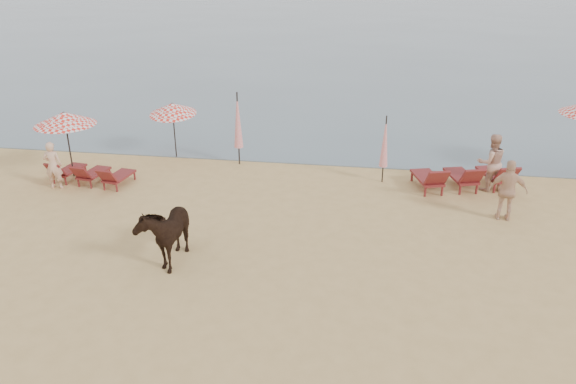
# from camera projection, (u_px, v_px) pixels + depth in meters

# --- Properties ---
(ground) EXTENTS (120.00, 120.00, 0.00)m
(ground) POSITION_uv_depth(u_px,v_px,m) (250.00, 345.00, 10.96)
(ground) COLOR tan
(ground) RESTS_ON ground
(lounger_cluster_left) EXTENTS (2.64, 1.79, 0.54)m
(lounger_cluster_left) POSITION_uv_depth(u_px,v_px,m) (90.00, 173.00, 18.27)
(lounger_cluster_left) COLOR maroon
(lounger_cluster_left) RESTS_ON ground
(lounger_cluster_right) EXTENTS (3.29, 2.46, 0.64)m
(lounger_cluster_right) POSITION_uv_depth(u_px,v_px,m) (464.00, 176.00, 17.82)
(lounger_cluster_right) COLOR maroon
(lounger_cluster_right) RESTS_ON ground
(umbrella_open_left_a) EXTENTS (1.98, 1.98, 2.25)m
(umbrella_open_left_a) POSITION_uv_depth(u_px,v_px,m) (65.00, 119.00, 18.21)
(umbrella_open_left_a) COLOR black
(umbrella_open_left_a) RESTS_ON ground
(umbrella_open_left_b) EXTENTS (1.67, 1.70, 2.13)m
(umbrella_open_left_b) POSITION_uv_depth(u_px,v_px,m) (172.00, 109.00, 19.98)
(umbrella_open_left_b) COLOR black
(umbrella_open_left_b) RESTS_ON ground
(umbrella_closed_left) EXTENTS (0.32, 0.32, 2.61)m
(umbrella_closed_left) POSITION_uv_depth(u_px,v_px,m) (238.00, 121.00, 19.45)
(umbrella_closed_left) COLOR black
(umbrella_closed_left) RESTS_ON ground
(umbrella_closed_right) EXTENTS (0.27, 0.27, 2.26)m
(umbrella_closed_right) POSITION_uv_depth(u_px,v_px,m) (385.00, 142.00, 18.02)
(umbrella_closed_right) COLOR black
(umbrella_closed_right) RESTS_ON ground
(cow) EXTENTS (0.89, 1.94, 1.64)m
(cow) POSITION_uv_depth(u_px,v_px,m) (166.00, 230.00, 13.63)
(cow) COLOR black
(cow) RESTS_ON ground
(beachgoer_left) EXTENTS (0.61, 0.45, 1.56)m
(beachgoer_left) POSITION_uv_depth(u_px,v_px,m) (53.00, 165.00, 17.79)
(beachgoer_left) COLOR #D5A385
(beachgoer_left) RESTS_ON ground
(beachgoer_right_a) EXTENTS (1.03, 0.88, 1.86)m
(beachgoer_right_a) POSITION_uv_depth(u_px,v_px,m) (491.00, 162.00, 17.60)
(beachgoer_right_a) COLOR tan
(beachgoer_right_a) RESTS_ON ground
(beachgoer_right_b) EXTENTS (1.08, 0.54, 1.78)m
(beachgoer_right_b) POSITION_uv_depth(u_px,v_px,m) (508.00, 191.00, 15.66)
(beachgoer_right_b) COLOR tan
(beachgoer_right_b) RESTS_ON ground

